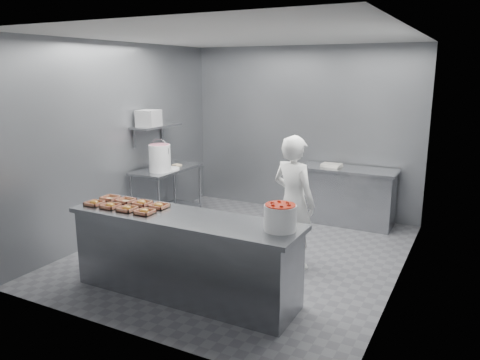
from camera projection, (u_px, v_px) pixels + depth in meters
name	position (u px, v px, depth m)	size (l,w,h in m)	color
floor	(242.00, 253.00, 6.30)	(4.50, 4.50, 0.00)	#4C4C51
ceiling	(242.00, 36.00, 5.66)	(4.50, 4.50, 0.00)	white
wall_back	(303.00, 131.00, 7.92)	(4.00, 0.04, 2.80)	slate
wall_left	(122.00, 140.00, 6.88)	(0.04, 4.50, 2.80)	slate
wall_right	(405.00, 164.00, 5.08)	(0.04, 4.50, 2.80)	slate
service_counter	(185.00, 256.00, 5.03)	(2.60, 0.70, 0.90)	slate
prep_table	(167.00, 187.00, 7.43)	(0.60, 1.20, 0.90)	slate
back_counter	(347.00, 196.00, 7.43)	(1.50, 0.60, 0.90)	slate
wall_shelf	(156.00, 126.00, 7.28)	(0.35, 0.90, 0.03)	slate
tray_0	(95.00, 203.00, 5.33)	(0.19, 0.18, 0.06)	tan
tray_1	(111.00, 206.00, 5.22)	(0.19, 0.18, 0.06)	tan
tray_2	(127.00, 209.00, 5.11)	(0.19, 0.18, 0.06)	tan
tray_3	(145.00, 212.00, 5.00)	(0.19, 0.18, 0.06)	tan
tray_4	(110.00, 198.00, 5.54)	(0.19, 0.18, 0.04)	tan
tray_5	(126.00, 201.00, 5.43)	(0.19, 0.18, 0.04)	tan
tray_6	(142.00, 203.00, 5.33)	(0.19, 0.18, 0.06)	tan
tray_7	(159.00, 206.00, 5.22)	(0.19, 0.18, 0.06)	tan
worker	(293.00, 202.00, 5.71)	(0.60, 0.40, 1.65)	white
strawberry_tub	(280.00, 216.00, 4.46)	(0.31, 0.31, 0.26)	white
glaze_bucket	(160.00, 157.00, 7.05)	(0.34, 0.32, 0.50)	white
bucket_lid	(169.00, 169.00, 7.22)	(0.33, 0.33, 0.03)	white
rag	(177.00, 165.00, 7.54)	(0.13, 0.11, 0.02)	#CCB28C
appliance	(149.00, 118.00, 7.10)	(0.29, 0.33, 0.25)	gray
paper_stack	(332.00, 165.00, 7.45)	(0.30, 0.22, 0.05)	silver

